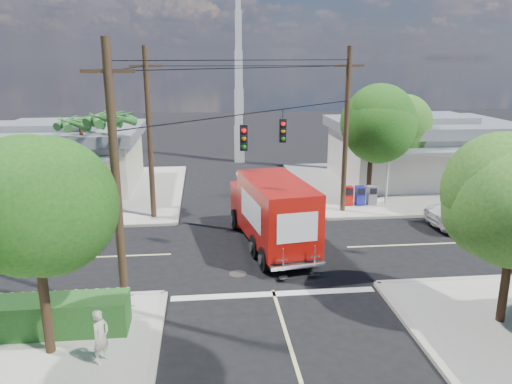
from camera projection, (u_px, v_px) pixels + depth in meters
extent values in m
plane|color=black|center=(261.00, 251.00, 22.43)|extent=(120.00, 120.00, 0.00)
cube|color=#ABA69B|center=(402.00, 184.00, 34.09)|extent=(14.00, 14.00, 0.14)
cube|color=#ADA899|center=(301.00, 186.00, 33.38)|extent=(0.25, 14.00, 0.14)
cube|color=#ADA899|center=(451.00, 215.00, 27.37)|extent=(14.00, 0.25, 0.14)
cube|color=#ABA69B|center=(70.00, 193.00, 31.86)|extent=(14.00, 14.00, 0.14)
cube|color=#ADA899|center=(181.00, 190.00, 32.57)|extent=(0.25, 14.00, 0.14)
cube|color=#ADA899|center=(35.00, 228.00, 25.14)|extent=(14.00, 0.25, 0.14)
cube|color=beige|center=(243.00, 193.00, 32.03)|extent=(0.12, 12.00, 0.01)
cube|color=beige|center=(472.00, 242.00, 23.44)|extent=(12.00, 0.12, 0.01)
cube|color=beige|center=(30.00, 260.00, 21.42)|extent=(12.00, 0.12, 0.01)
cube|color=silver|center=(274.00, 294.00, 18.30)|extent=(7.50, 0.40, 0.01)
cube|color=silver|center=(419.00, 155.00, 34.74)|extent=(11.00, 8.00, 3.40)
cube|color=gray|center=(422.00, 126.00, 34.21)|extent=(11.80, 8.80, 0.70)
cube|color=gray|center=(422.00, 119.00, 34.08)|extent=(6.05, 4.40, 0.50)
cube|color=gray|center=(455.00, 151.00, 29.72)|extent=(9.90, 1.80, 0.15)
cylinder|color=silver|center=(387.00, 179.00, 28.89)|extent=(0.12, 0.12, 2.90)
cube|color=beige|center=(58.00, 163.00, 32.77)|extent=(10.00, 8.00, 3.20)
cube|color=gray|center=(55.00, 133.00, 32.27)|extent=(10.80, 8.80, 0.70)
cube|color=gray|center=(54.00, 125.00, 32.14)|extent=(5.50, 4.40, 0.50)
cube|color=gray|center=(32.00, 161.00, 27.78)|extent=(9.00, 1.80, 0.15)
cylinder|color=silver|center=(104.00, 186.00, 27.77)|extent=(0.12, 0.12, 2.70)
cube|color=silver|center=(239.00, 144.00, 41.30)|extent=(0.80, 0.80, 3.00)
cube|color=silver|center=(239.00, 108.00, 40.52)|extent=(0.70, 0.70, 3.00)
cube|color=silver|center=(239.00, 70.00, 39.75)|extent=(0.60, 0.60, 3.00)
cube|color=silver|center=(238.00, 30.00, 38.97)|extent=(0.50, 0.50, 3.00)
cylinder|color=#422D1C|center=(44.00, 293.00, 14.00)|extent=(0.28, 0.28, 3.71)
sphere|color=#184B17|center=(34.00, 214.00, 13.40)|extent=(3.71, 3.71, 3.71)
sphere|color=#184B17|center=(20.00, 204.00, 13.49)|extent=(3.02, 3.02, 3.02)
sphere|color=#184B17|center=(45.00, 221.00, 13.18)|extent=(3.25, 3.25, 3.25)
cylinder|color=#422D1C|center=(370.00, 168.00, 29.12)|extent=(0.28, 0.28, 4.10)
sphere|color=#184B17|center=(372.00, 124.00, 28.46)|extent=(4.10, 4.10, 4.10)
sphere|color=#184B17|center=(365.00, 119.00, 28.54)|extent=(3.33, 3.33, 3.33)
sphere|color=#184B17|center=(380.00, 127.00, 28.24)|extent=(3.58, 3.58, 3.58)
cylinder|color=#422D1C|center=(398.00, 163.00, 31.56)|extent=(0.28, 0.28, 3.58)
sphere|color=#256118|center=(401.00, 128.00, 30.98)|extent=(3.58, 3.58, 3.58)
sphere|color=#256118|center=(394.00, 124.00, 31.08)|extent=(2.91, 2.91, 2.91)
sphere|color=#256118|center=(408.00, 131.00, 30.76)|extent=(3.14, 3.14, 3.14)
cylinder|color=#422D1C|center=(507.00, 271.00, 15.74)|extent=(0.28, 0.28, 3.46)
sphere|color=#256118|center=(501.00, 197.00, 15.27)|extent=(2.81, 2.81, 2.81)
cylinder|color=#422D1C|center=(114.00, 163.00, 28.19)|extent=(0.24, 0.24, 5.00)
cone|color=#2C6727|center=(127.00, 117.00, 27.61)|extent=(0.50, 2.06, 0.98)
cone|color=#2C6727|center=(123.00, 115.00, 28.25)|extent=(1.92, 1.68, 0.98)
cone|color=#2C6727|center=(110.00, 115.00, 28.34)|extent=(2.12, 0.95, 0.98)
cone|color=#2C6727|center=(97.00, 116.00, 27.81)|extent=(1.34, 2.07, 0.98)
cone|color=#2C6727|center=(94.00, 118.00, 27.06)|extent=(1.34, 2.07, 0.98)
cone|color=#2C6727|center=(104.00, 119.00, 26.65)|extent=(2.12, 0.95, 0.98)
cone|color=#2C6727|center=(119.00, 118.00, 26.90)|extent=(1.92, 1.68, 0.98)
cylinder|color=#422D1C|center=(84.00, 162.00, 29.48)|extent=(0.24, 0.24, 4.60)
cone|color=#2C6727|center=(96.00, 121.00, 28.95)|extent=(0.50, 2.06, 0.98)
cone|color=#2C6727|center=(93.00, 120.00, 29.59)|extent=(1.92, 1.68, 0.98)
cone|color=#2C6727|center=(80.00, 120.00, 29.68)|extent=(2.12, 0.95, 0.98)
cone|color=#2C6727|center=(68.00, 121.00, 29.15)|extent=(1.34, 2.07, 0.98)
cone|color=#2C6727|center=(64.00, 122.00, 28.40)|extent=(1.34, 2.07, 0.98)
cone|color=#2C6727|center=(73.00, 123.00, 28.00)|extent=(2.12, 0.95, 0.98)
cone|color=#2C6727|center=(88.00, 123.00, 28.24)|extent=(1.92, 1.68, 0.98)
cylinder|color=#473321|center=(116.00, 185.00, 15.74)|extent=(0.28, 0.28, 9.00)
cube|color=#473321|center=(108.00, 71.00, 14.84)|extent=(1.60, 0.12, 0.12)
cylinder|color=#473321|center=(346.00, 133.00, 26.78)|extent=(0.28, 0.28, 9.00)
cube|color=#473321|center=(349.00, 66.00, 25.88)|extent=(1.60, 0.12, 0.12)
cylinder|color=#473321|center=(149.00, 136.00, 25.73)|extent=(0.28, 0.28, 9.00)
cube|color=#473321|center=(146.00, 66.00, 24.82)|extent=(1.60, 0.12, 0.12)
cylinder|color=black|center=(261.00, 112.00, 20.82)|extent=(10.43, 10.43, 0.04)
cube|color=black|center=(244.00, 138.00, 20.22)|extent=(0.30, 0.24, 1.05)
sphere|color=red|center=(244.00, 130.00, 20.00)|extent=(0.20, 0.20, 0.20)
cube|color=black|center=(283.00, 131.00, 22.24)|extent=(0.30, 0.24, 1.05)
sphere|color=red|center=(283.00, 124.00, 22.02)|extent=(0.20, 0.20, 0.20)
cube|color=silver|center=(41.00, 310.00, 16.13)|extent=(5.94, 0.05, 0.08)
cube|color=silver|center=(40.00, 299.00, 16.03)|extent=(5.94, 0.05, 0.08)
cube|color=silver|center=(129.00, 301.00, 16.38)|extent=(0.09, 0.06, 1.00)
cube|color=#1A4D1B|center=(26.00, 317.00, 15.29)|extent=(6.20, 1.20, 1.10)
cube|color=#BA120B|center=(348.00, 196.00, 28.79)|extent=(0.50, 0.50, 1.10)
cube|color=navy|center=(360.00, 195.00, 28.86)|extent=(0.50, 0.50, 1.10)
cube|color=slate|center=(372.00, 195.00, 28.93)|extent=(0.50, 0.50, 1.10)
cube|color=black|center=(271.00, 235.00, 22.94)|extent=(3.22, 7.47, 0.23)
cube|color=#AF0F09|center=(255.00, 203.00, 25.39)|extent=(2.44, 1.90, 2.04)
cube|color=black|center=(252.00, 193.00, 25.90)|extent=(1.96, 0.53, 0.88)
cube|color=silver|center=(251.00, 210.00, 26.33)|extent=(2.12, 0.44, 0.32)
cube|color=#AF0F09|center=(277.00, 211.00, 21.80)|extent=(3.12, 5.67, 2.69)
cube|color=white|center=(302.00, 206.00, 22.06)|extent=(0.53, 3.30, 1.20)
cube|color=white|center=(251.00, 210.00, 21.47)|extent=(0.53, 3.30, 1.20)
cube|color=white|center=(297.00, 228.00, 19.24)|extent=(1.65, 0.28, 1.20)
cube|color=silver|center=(298.00, 266.00, 19.52)|extent=(2.23, 0.57, 0.17)
cube|color=silver|center=(283.00, 260.00, 19.16)|extent=(0.42, 0.12, 0.93)
cube|color=silver|center=(315.00, 256.00, 19.48)|extent=(0.42, 0.12, 0.93)
cylinder|color=black|center=(236.00, 219.00, 25.18)|extent=(0.45, 1.05, 1.02)
cylinder|color=black|center=(276.00, 216.00, 25.71)|extent=(0.45, 1.05, 1.02)
cylinder|color=black|center=(265.00, 259.00, 20.17)|extent=(0.45, 1.05, 1.02)
cylinder|color=black|center=(314.00, 254.00, 20.70)|extent=(0.45, 1.05, 1.02)
imported|color=silver|center=(478.00, 215.00, 25.27)|extent=(5.27, 2.74, 1.42)
imported|color=beige|center=(101.00, 336.00, 13.79)|extent=(0.61, 0.68, 1.57)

